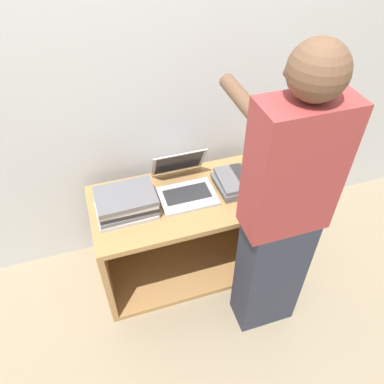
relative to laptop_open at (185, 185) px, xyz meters
name	(u,v)px	position (x,y,z in m)	size (l,w,h in m)	color
ground_plane	(201,297)	(0.00, -0.34, -0.70)	(12.00, 12.00, 0.00)	gray
wall_back	(166,82)	(0.00, 0.33, 0.50)	(8.00, 0.05, 2.40)	silver
cart	(185,227)	(0.00, 0.00, -0.37)	(1.15, 0.57, 0.65)	#A87A47
laptop_open	(185,185)	(0.00, 0.00, 0.00)	(0.33, 0.37, 0.23)	#B7B7BC
laptop_stack_left	(126,203)	(-0.36, -0.06, 0.02)	(0.34, 0.26, 0.13)	#B7B7BC
laptop_stack_right	(244,180)	(0.36, -0.06, -0.01)	(0.35, 0.26, 0.08)	slate
person	(282,216)	(0.33, -0.54, 0.17)	(0.40, 0.53, 1.72)	#2D3342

